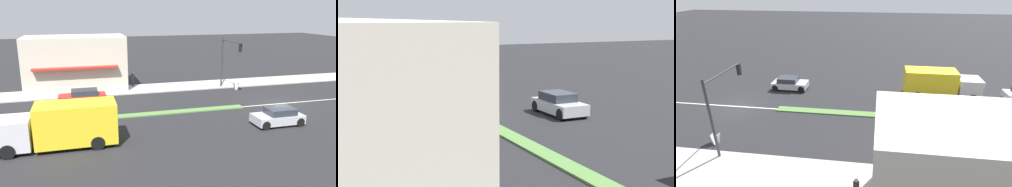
% 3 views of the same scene
% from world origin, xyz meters
% --- Properties ---
extents(lane_marking_center, '(0.16, 60.00, 0.01)m').
position_xyz_m(lane_marking_center, '(0.00, 0.00, 0.00)').
color(lane_marking_center, beige).
rests_on(lane_marking_center, ground).
extents(traffic_signal_main, '(4.59, 0.34, 5.60)m').
position_xyz_m(traffic_signal_main, '(6.12, 2.68, 3.90)').
color(traffic_signal_main, '#333338').
rests_on(traffic_signal_main, sidewalk_right).
extents(warning_aframe_sign, '(0.45, 0.53, 0.84)m').
position_xyz_m(warning_aframe_sign, '(6.08, 1.58, 0.43)').
color(warning_aframe_sign, silver).
rests_on(warning_aframe_sign, ground).
extents(sedan_silver, '(1.83, 3.82, 1.34)m').
position_xyz_m(sedan_silver, '(-5.00, 3.54, 0.65)').
color(sedan_silver, '#B7BABF').
rests_on(sedan_silver, ground).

